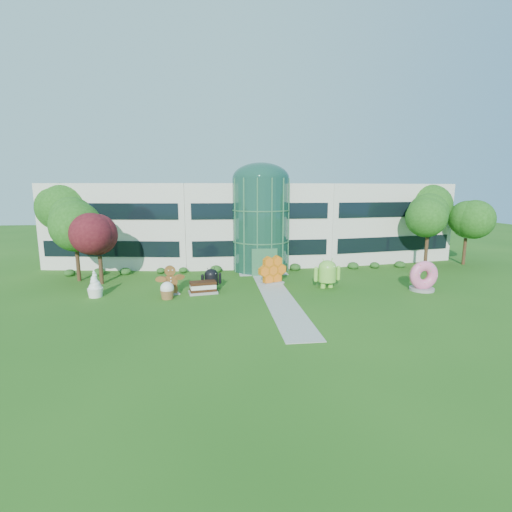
{
  "coord_description": "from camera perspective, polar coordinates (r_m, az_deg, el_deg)",
  "views": [
    {
      "loc": [
        -5.22,
        -27.43,
        8.65
      ],
      "look_at": [
        -1.22,
        6.0,
        2.6
      ],
      "focal_mm": 26.0,
      "sensor_mm": 36.0,
      "label": 1
    }
  ],
  "objects": [
    {
      "name": "atrium",
      "position": [
        39.95,
        0.72,
        4.8
      ],
      "size": [
        6.0,
        6.0,
        9.8
      ],
      "primitive_type": "cylinder",
      "color": "#194738",
      "rests_on": "ground"
    },
    {
      "name": "tree_red",
      "position": [
        36.84,
        -22.93,
        0.56
      ],
      "size": [
        4.0,
        4.0,
        6.0
      ],
      "primitive_type": null,
      "color": "#3F0C14",
      "rests_on": "ground"
    },
    {
      "name": "honeycomb",
      "position": [
        34.37,
        2.53,
        -2.36
      ],
      "size": [
        3.2,
        2.19,
        2.37
      ],
      "primitive_type": null,
      "rotation": [
        0.0,
        0.0,
        0.41
      ],
      "color": "orange",
      "rests_on": "ground"
    },
    {
      "name": "donut",
      "position": [
        35.15,
        24.27,
        -2.75
      ],
      "size": [
        2.57,
        1.25,
        2.66
      ],
      "primitive_type": null,
      "rotation": [
        0.0,
        0.0,
        0.01
      ],
      "color": "#DE548D",
      "rests_on": "ground"
    },
    {
      "name": "froyo",
      "position": [
        32.91,
        -23.56,
        -3.92
      ],
      "size": [
        1.38,
        1.38,
        2.23
      ],
      "primitive_type": null,
      "rotation": [
        0.0,
        0.0,
        -0.06
      ],
      "color": "white",
      "rests_on": "ground"
    },
    {
      "name": "trees_backdrop",
      "position": [
        41.01,
        0.54,
        3.96
      ],
      "size": [
        52.0,
        8.0,
        8.4
      ],
      "primitive_type": null,
      "color": "#1C4A12",
      "rests_on": "ground"
    },
    {
      "name": "building",
      "position": [
        45.9,
        -0.26,
        5.19
      ],
      "size": [
        46.0,
        15.0,
        9.3
      ],
      "primitive_type": null,
      "color": "beige",
      "rests_on": "ground"
    },
    {
      "name": "gingerbread",
      "position": [
        31.65,
        -13.05,
        -3.61
      ],
      "size": [
        2.9,
        1.94,
        2.5
      ],
      "primitive_type": null,
      "rotation": [
        0.0,
        0.0,
        0.37
      ],
      "color": "brown",
      "rests_on": "ground"
    },
    {
      "name": "android_black",
      "position": [
        32.61,
        -6.9,
        -3.3
      ],
      "size": [
        2.22,
        1.81,
        2.18
      ],
      "primitive_type": null,
      "rotation": [
        0.0,
        0.0,
        0.31
      ],
      "color": "black",
      "rests_on": "ground"
    },
    {
      "name": "walkway",
      "position": [
        31.11,
        3.13,
        -5.93
      ],
      "size": [
        2.4,
        20.0,
        0.04
      ],
      "primitive_type": "cube",
      "color": "#9E9E93",
      "rests_on": "ground"
    },
    {
      "name": "ice_cream_sandwich",
      "position": [
        31.62,
        -8.16,
        -4.8
      ],
      "size": [
        2.54,
        1.58,
        1.06
      ],
      "primitive_type": null,
      "rotation": [
        0.0,
        0.0,
        0.17
      ],
      "color": "black",
      "rests_on": "ground"
    },
    {
      "name": "ground",
      "position": [
        29.23,
        3.81,
        -7.05
      ],
      "size": [
        140.0,
        140.0,
        0.0
      ],
      "primitive_type": "plane",
      "color": "#215114",
      "rests_on": "ground"
    },
    {
      "name": "android_green",
      "position": [
        33.5,
        10.91,
        -2.38
      ],
      "size": [
        2.76,
        2.0,
        2.94
      ],
      "primitive_type": null,
      "rotation": [
        0.0,
        0.0,
        0.11
      ],
      "color": "#76C33E",
      "rests_on": "ground"
    },
    {
      "name": "cupcake",
      "position": [
        30.64,
        -13.5,
        -5.14
      ],
      "size": [
        1.44,
        1.44,
        1.4
      ],
      "primitive_type": null,
      "rotation": [
        0.0,
        0.0,
        0.28
      ],
      "color": "white",
      "rests_on": "ground"
    }
  ]
}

